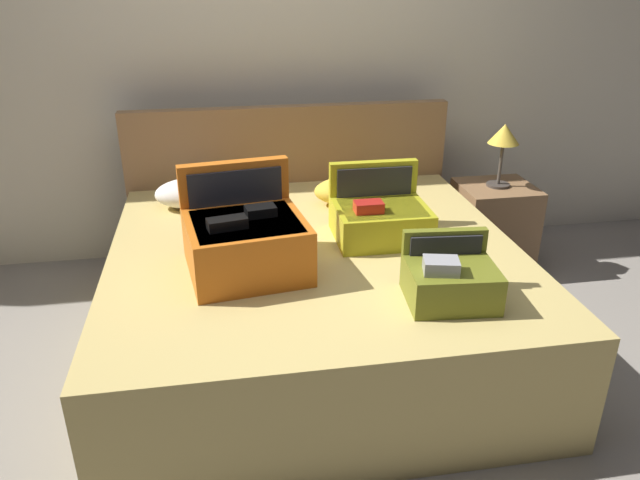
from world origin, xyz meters
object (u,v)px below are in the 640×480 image
object	(u,v)px
pillow_near_headboard	(195,193)
table_lamp	(504,138)
hard_case_medium	(380,217)
bed	(315,297)
nightstand	(492,226)
hard_case_small	(450,279)
hard_case_large	(245,239)
pillow_center_head	(358,190)

from	to	relation	value
pillow_near_headboard	table_lamp	size ratio (longest dim) A/B	1.14
pillow_near_headboard	table_lamp	world-z (taller)	table_lamp
hard_case_medium	bed	bearing A→B (deg)	-167.98
nightstand	table_lamp	world-z (taller)	table_lamp
hard_case_small	hard_case_large	bearing A→B (deg)	157.70
bed	nightstand	bearing A→B (deg)	29.14
pillow_near_headboard	nightstand	world-z (taller)	pillow_near_headboard
hard_case_small	pillow_near_headboard	bearing A→B (deg)	134.81
pillow_center_head	nightstand	bearing A→B (deg)	10.27
hard_case_small	pillow_near_headboard	size ratio (longest dim) A/B	0.85
hard_case_large	hard_case_small	size ratio (longest dim) A/B	1.51
hard_case_small	pillow_center_head	size ratio (longest dim) A/B	0.76
hard_case_large	nightstand	world-z (taller)	hard_case_large
hard_case_small	pillow_center_head	xyz separation A→B (m)	(-0.12, 1.09, -0.01)
pillow_center_head	hard_case_small	bearing A→B (deg)	-83.83
bed	hard_case_medium	xyz separation A→B (m)	(0.33, 0.07, 0.37)
pillow_center_head	table_lamp	xyz separation A→B (m)	(0.90, 0.16, 0.21)
bed	hard_case_medium	bearing A→B (deg)	11.55
hard_case_large	nightstand	size ratio (longest dim) A/B	1.03
hard_case_large	table_lamp	size ratio (longest dim) A/B	1.45
hard_case_medium	hard_case_large	bearing A→B (deg)	-159.42
hard_case_medium	hard_case_small	distance (m)	0.65
pillow_center_head	pillow_near_headboard	bearing A→B (deg)	172.89
bed	pillow_center_head	bearing A→B (deg)	58.21
pillow_near_headboard	table_lamp	bearing A→B (deg)	1.74
hard_case_medium	nightstand	xyz separation A→B (m)	(0.90, 0.62, -0.38)
bed	hard_case_small	size ratio (longest dim) A/B	5.20
bed	hard_case_small	distance (m)	0.81
pillow_center_head	nightstand	size ratio (longest dim) A/B	0.90
nightstand	pillow_center_head	bearing A→B (deg)	-169.73
hard_case_medium	pillow_near_headboard	world-z (taller)	hard_case_medium
hard_case_large	hard_case_medium	world-z (taller)	hard_case_large
pillow_center_head	table_lamp	size ratio (longest dim) A/B	1.28
bed	table_lamp	size ratio (longest dim) A/B	5.02
hard_case_medium	pillow_near_headboard	size ratio (longest dim) A/B	1.03
hard_case_small	pillow_center_head	bearing A→B (deg)	101.32
hard_case_large	bed	bearing A→B (deg)	19.83
table_lamp	hard_case_large	bearing A→B (deg)	-151.13
hard_case_medium	pillow_near_headboard	distance (m)	1.04
hard_case_small	bed	bearing A→B (deg)	132.75
pillow_near_headboard	pillow_center_head	distance (m)	0.88
pillow_center_head	nightstand	xyz separation A→B (m)	(0.90, 0.16, -0.35)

